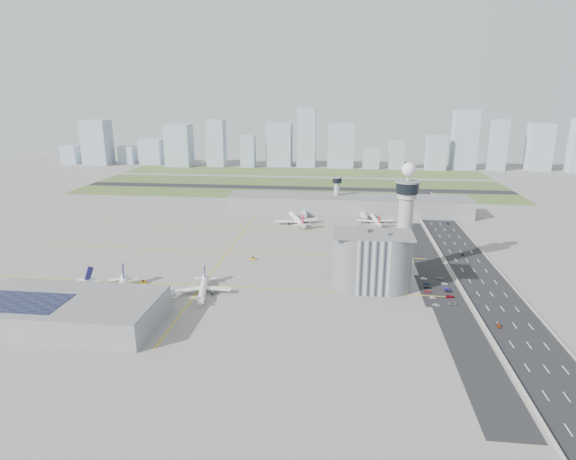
# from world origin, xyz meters

# --- Properties ---
(ground) EXTENTS (1000.00, 1000.00, 0.00)m
(ground) POSITION_xyz_m (0.00, 0.00, 0.00)
(ground) COLOR gray
(grass_strip_0) EXTENTS (480.00, 50.00, 0.08)m
(grass_strip_0) POSITION_xyz_m (-20.00, 225.00, 0.04)
(grass_strip_0) COLOR #43592A
(grass_strip_0) RESTS_ON ground
(grass_strip_1) EXTENTS (480.00, 60.00, 0.08)m
(grass_strip_1) POSITION_xyz_m (-20.00, 300.00, 0.04)
(grass_strip_1) COLOR #3C5729
(grass_strip_1) RESTS_ON ground
(grass_strip_2) EXTENTS (480.00, 70.00, 0.08)m
(grass_strip_2) POSITION_xyz_m (-20.00, 380.00, 0.04)
(grass_strip_2) COLOR #486831
(grass_strip_2) RESTS_ON ground
(runway) EXTENTS (480.00, 22.00, 0.10)m
(runway) POSITION_xyz_m (-20.00, 262.00, 0.06)
(runway) COLOR black
(runway) RESTS_ON ground
(highway) EXTENTS (28.00, 500.00, 0.10)m
(highway) POSITION_xyz_m (115.00, 0.00, 0.05)
(highway) COLOR black
(highway) RESTS_ON ground
(barrier_left) EXTENTS (0.60, 500.00, 1.20)m
(barrier_left) POSITION_xyz_m (101.00, 0.00, 0.60)
(barrier_left) COLOR #9E9E99
(barrier_left) RESTS_ON ground
(barrier_right) EXTENTS (0.60, 500.00, 1.20)m
(barrier_right) POSITION_xyz_m (129.00, 0.00, 0.60)
(barrier_right) COLOR #9E9E99
(barrier_right) RESTS_ON ground
(landside_road) EXTENTS (18.00, 260.00, 0.08)m
(landside_road) POSITION_xyz_m (90.00, -10.00, 0.04)
(landside_road) COLOR black
(landside_road) RESTS_ON ground
(parking_lot) EXTENTS (20.00, 44.00, 0.10)m
(parking_lot) POSITION_xyz_m (88.00, -22.00, 0.05)
(parking_lot) COLOR black
(parking_lot) RESTS_ON ground
(taxiway_line_h_0) EXTENTS (260.00, 0.60, 0.01)m
(taxiway_line_h_0) POSITION_xyz_m (-40.00, -30.00, 0.01)
(taxiway_line_h_0) COLOR yellow
(taxiway_line_h_0) RESTS_ON ground
(taxiway_line_h_1) EXTENTS (260.00, 0.60, 0.01)m
(taxiway_line_h_1) POSITION_xyz_m (-40.00, 30.00, 0.01)
(taxiway_line_h_1) COLOR yellow
(taxiway_line_h_1) RESTS_ON ground
(taxiway_line_h_2) EXTENTS (260.00, 0.60, 0.01)m
(taxiway_line_h_2) POSITION_xyz_m (-40.00, 90.00, 0.01)
(taxiway_line_h_2) COLOR yellow
(taxiway_line_h_2) RESTS_ON ground
(taxiway_line_v) EXTENTS (0.60, 260.00, 0.01)m
(taxiway_line_v) POSITION_xyz_m (-40.00, 30.00, 0.01)
(taxiway_line_v) COLOR yellow
(taxiway_line_v) RESTS_ON ground
(control_tower) EXTENTS (14.00, 14.00, 64.50)m
(control_tower) POSITION_xyz_m (72.00, 8.00, 35.04)
(control_tower) COLOR #ADAAA5
(control_tower) RESTS_ON ground
(secondary_tower) EXTENTS (8.60, 8.60, 31.90)m
(secondary_tower) POSITION_xyz_m (30.00, 150.00, 18.80)
(secondary_tower) COLOR #ADAAA5
(secondary_tower) RESTS_ON ground
(admin_building) EXTENTS (42.00, 24.00, 33.50)m
(admin_building) POSITION_xyz_m (51.99, -22.00, 15.30)
(admin_building) COLOR #B2B2B7
(admin_building) RESTS_ON ground
(terminal_pier) EXTENTS (210.00, 32.00, 15.80)m
(terminal_pier) POSITION_xyz_m (40.00, 148.00, 7.90)
(terminal_pier) COLOR gray
(terminal_pier) RESTS_ON ground
(near_terminal) EXTENTS (84.00, 42.00, 13.00)m
(near_terminal) POSITION_xyz_m (-88.07, -82.02, 6.43)
(near_terminal) COLOR gray
(near_terminal) RESTS_ON ground
(airplane_near_a) EXTENTS (45.20, 49.22, 11.41)m
(airplane_near_a) POSITION_xyz_m (-105.84, -55.44, 5.71)
(airplane_near_a) COLOR white
(airplane_near_a) RESTS_ON ground
(airplane_near_b) EXTENTS (51.26, 55.18, 12.51)m
(airplane_near_b) POSITION_xyz_m (-75.92, -52.70, 6.26)
(airplane_near_b) COLOR white
(airplane_near_b) RESTS_ON ground
(airplane_near_c) EXTENTS (37.21, 41.32, 10.01)m
(airplane_near_c) POSITION_xyz_m (-36.16, -41.30, 5.00)
(airplane_near_c) COLOR white
(airplane_near_c) RESTS_ON ground
(airplane_far_a) EXTENTS (48.75, 52.76, 12.09)m
(airplane_far_a) POSITION_xyz_m (-1.25, 108.47, 6.04)
(airplane_far_a) COLOR white
(airplane_far_a) RESTS_ON ground
(airplane_far_b) EXTENTS (35.03, 39.75, 10.14)m
(airplane_far_b) POSITION_xyz_m (62.42, 117.55, 5.07)
(airplane_far_b) COLOR white
(airplane_far_b) RESTS_ON ground
(jet_bridge_near_0) EXTENTS (5.39, 14.31, 5.70)m
(jet_bridge_near_0) POSITION_xyz_m (-113.00, -61.00, 2.85)
(jet_bridge_near_0) COLOR silver
(jet_bridge_near_0) RESTS_ON ground
(jet_bridge_near_1) EXTENTS (5.39, 14.31, 5.70)m
(jet_bridge_near_1) POSITION_xyz_m (-83.00, -61.00, 2.85)
(jet_bridge_near_1) COLOR silver
(jet_bridge_near_1) RESTS_ON ground
(jet_bridge_near_2) EXTENTS (5.39, 14.31, 5.70)m
(jet_bridge_near_2) POSITION_xyz_m (-53.00, -61.00, 2.85)
(jet_bridge_near_2) COLOR silver
(jet_bridge_near_2) RESTS_ON ground
(jet_bridge_far_0) EXTENTS (5.39, 14.31, 5.70)m
(jet_bridge_far_0) POSITION_xyz_m (2.00, 132.00, 2.85)
(jet_bridge_far_0) COLOR silver
(jet_bridge_far_0) RESTS_ON ground
(jet_bridge_far_1) EXTENTS (5.39, 14.31, 5.70)m
(jet_bridge_far_1) POSITION_xyz_m (52.00, 132.00, 2.85)
(jet_bridge_far_1) COLOR silver
(jet_bridge_far_1) RESTS_ON ground
(tug_0) EXTENTS (2.34, 3.11, 1.67)m
(tug_0) POSITION_xyz_m (-101.71, -40.11, 0.84)
(tug_0) COLOR #CE9311
(tug_0) RESTS_ON ground
(tug_1) EXTENTS (3.02, 3.91, 2.05)m
(tug_1) POSITION_xyz_m (-53.33, -46.04, 1.03)
(tug_1) COLOR yellow
(tug_1) RESTS_ON ground
(tug_2) EXTENTS (4.05, 3.58, 1.96)m
(tug_2) POSITION_xyz_m (-73.54, -30.80, 0.98)
(tug_2) COLOR #F49804
(tug_2) RESTS_ON ground
(tug_3) EXTENTS (3.21, 2.29, 1.80)m
(tug_3) POSITION_xyz_m (-20.41, 16.00, 0.90)
(tug_3) COLOR orange
(tug_3) RESTS_ON ground
(tug_4) EXTENTS (3.88, 4.40, 2.13)m
(tug_4) POSITION_xyz_m (32.90, 83.00, 1.06)
(tug_4) COLOR yellow
(tug_4) RESTS_ON ground
(tug_5) EXTENTS (3.68, 3.49, 1.77)m
(tug_5) POSITION_xyz_m (47.30, 88.92, 0.88)
(tug_5) COLOR yellow
(tug_5) RESTS_ON ground
(car_lot_0) EXTENTS (3.92, 2.00, 1.28)m
(car_lot_0) POSITION_xyz_m (83.33, -42.07, 0.64)
(car_lot_0) COLOR silver
(car_lot_0) RESTS_ON ground
(car_lot_1) EXTENTS (3.37, 1.39, 1.08)m
(car_lot_1) POSITION_xyz_m (83.28, -33.22, 0.54)
(car_lot_1) COLOR gray
(car_lot_1) RESTS_ON ground
(car_lot_2) EXTENTS (4.07, 2.22, 1.08)m
(car_lot_2) POSITION_xyz_m (81.87, -25.25, 0.54)
(car_lot_2) COLOR #B7293E
(car_lot_2) RESTS_ON ground
(car_lot_3) EXTENTS (3.94, 1.62, 1.14)m
(car_lot_3) POSITION_xyz_m (82.77, -19.49, 0.57)
(car_lot_3) COLOR black
(car_lot_3) RESTS_ON ground
(car_lot_4) EXTENTS (3.45, 1.56, 1.15)m
(car_lot_4) POSITION_xyz_m (83.10, -13.72, 0.57)
(car_lot_4) COLOR navy
(car_lot_4) RESTS_ON ground
(car_lot_5) EXTENTS (3.62, 1.57, 1.16)m
(car_lot_5) POSITION_xyz_m (82.59, -6.54, 0.58)
(car_lot_5) COLOR silver
(car_lot_5) RESTS_ON ground
(car_lot_6) EXTENTS (4.81, 2.68, 1.27)m
(car_lot_6) POSITION_xyz_m (91.83, -39.92, 0.64)
(car_lot_6) COLOR slate
(car_lot_6) RESTS_ON ground
(car_lot_7) EXTENTS (4.75, 2.49, 1.31)m
(car_lot_7) POSITION_xyz_m (92.35, -30.84, 0.66)
(car_lot_7) COLOR maroon
(car_lot_7) RESTS_ON ground
(car_lot_8) EXTENTS (3.76, 1.63, 1.26)m
(car_lot_8) POSITION_xyz_m (92.97, -23.59, 0.63)
(car_lot_8) COLOR black
(car_lot_8) RESTS_ON ground
(car_lot_9) EXTENTS (3.86, 1.86, 1.22)m
(car_lot_9) POSITION_xyz_m (92.81, -20.46, 0.61)
(car_lot_9) COLOR navy
(car_lot_9) RESTS_ON ground
(car_lot_10) EXTENTS (4.10, 2.13, 1.10)m
(car_lot_10) POSITION_xyz_m (92.82, -12.92, 0.55)
(car_lot_10) COLOR white
(car_lot_10) RESTS_ON ground
(car_lot_11) EXTENTS (4.25, 2.09, 1.19)m
(car_lot_11) POSITION_xyz_m (92.00, -5.39, 0.60)
(car_lot_11) COLOR gray
(car_lot_11) RESTS_ON ground
(car_hw_0) EXTENTS (1.81, 3.88, 1.28)m
(car_hw_0) POSITION_xyz_m (107.49, -62.00, 0.64)
(car_hw_0) COLOR #8F350F
(car_hw_0) RESTS_ON ground
(car_hw_1) EXTENTS (1.67, 3.43, 1.08)m
(car_hw_1) POSITION_xyz_m (114.50, 40.38, 0.54)
(car_hw_1) COLOR black
(car_hw_1) RESTS_ON ground
(car_hw_2) EXTENTS (2.04, 4.20, 1.15)m
(car_hw_2) POSITION_xyz_m (121.04, 119.81, 0.58)
(car_hw_2) COLOR #0F1F52
(car_hw_2) RESTS_ON ground
(car_hw_4) EXTENTS (1.68, 3.80, 1.27)m
(car_hw_4) POSITION_xyz_m (109.06, 179.98, 0.64)
(car_hw_4) COLOR gray
(car_hw_4) RESTS_ON ground
(skyline_bldg_0) EXTENTS (24.05, 19.24, 26.50)m
(skyline_bldg_0) POSITION_xyz_m (-377.77, 421.70, 13.25)
(skyline_bldg_0) COLOR #9EADC1
(skyline_bldg_0) RESTS_ON ground
(skyline_bldg_1) EXTENTS (37.63, 30.10, 65.60)m
(skyline_bldg_1) POSITION_xyz_m (-331.22, 417.61, 32.80)
(skyline_bldg_1) COLOR #9EADC1
(skyline_bldg_1) RESTS_ON ground
(skyline_bldg_2) EXTENTS (22.81, 18.25, 26.79)m
(skyline_bldg_2) POSITION_xyz_m (-291.25, 430.16, 13.39)
(skyline_bldg_2) COLOR #9EADC1
(skyline_bldg_2) RESTS_ON ground
(skyline_bldg_3) EXTENTS (32.30, 25.84, 36.93)m
(skyline_bldg_3) POSITION_xyz_m (-252.58, 431.35, 18.47)
(skyline_bldg_3) COLOR #9EADC1
(skyline_bldg_3) RESTS_ON ground
(skyline_bldg_4) EXTENTS (35.81, 28.65, 60.36)m
(skyline_bldg_4) POSITION_xyz_m (-204.47, 415.19, 30.18)
(skyline_bldg_4) COLOR #9EADC1
(skyline_bldg_4) RESTS_ON ground
(skyline_bldg_5) EXTENTS (25.49, 20.39, 66.89)m
(skyline_bldg_5) POSITION_xyz_m (-150.11, 419.66, 33.44)
(skyline_bldg_5) COLOR #9EADC1
(skyline_bldg_5) RESTS_ON ground
(skyline_bldg_6) EXTENTS (20.04, 16.03, 45.20)m
(skyline_bldg_6) POSITION_xyz_m (-102.68, 417.90, 22.60)
(skyline_bldg_6) COLOR #9EADC1
(skyline_bldg_6) RESTS_ON ground
(skyline_bldg_7) EXTENTS (35.76, 28.61, 61.22)m
(skyline_bldg_7) POSITION_xyz_m (-59.44, 436.89, 30.61)
(skyline_bldg_7) COLOR #9EADC1
(skyline_bldg_7) RESTS_ON ground
(skyline_bldg_8) EXTENTS (26.33, 21.06, 83.39)m
(skyline_bldg_8) POSITION_xyz_m (-19.42, 431.56, 41.69)
(skyline_bldg_8) COLOR #9EADC1
(skyline_bldg_8) RESTS_ON ground
(skyline_bldg_9) EXTENTS (36.96, 29.57, 62.11)m
(skyline_bldg_9) POSITION_xyz_m (30.27, 432.32, 31.06)
(skyline_bldg_9) COLOR #9EADC1
(skyline_bldg_9) RESTS_ON ground
(skyline_bldg_10) EXTENTS (23.01, 18.41, 27.75)m
(skyline_bldg_10) POSITION_xyz_m (73.27, 423.68, 13.87)
(skyline_bldg_10) COLOR #9EADC1
(skyline_bldg_10) RESTS_ON ground
(skyline_bldg_11) EXTENTS (20.22, 16.18, 38.97)m
(skyline_bldg_11) POSITION_xyz_m (108.28, 423.34, 19.48)
(skyline_bldg_11) COLOR #9EADC1
(skyline_bldg_11) RESTS_ON ground
(skyline_bldg_12) EXTENTS (26.14, 20.92, 46.89)m
(skyline_bldg_12) POSITION_xyz_m (162.17, 421.29, 23.44)
(skyline_bldg_12) COLOR #9EADC1
(skyline_bldg_12) RESTS_ON ground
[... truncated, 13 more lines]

